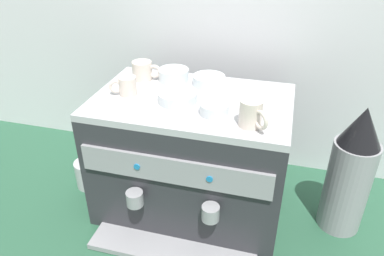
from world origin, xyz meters
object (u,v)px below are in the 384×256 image
at_px(ceramic_bowl_1, 209,80).
at_px(coffee_grinder, 350,173).
at_px(ceramic_cup_2, 252,114).
at_px(ceramic_bowl_0, 214,109).
at_px(milk_pitcher, 89,173).
at_px(ceramic_bowl_2, 178,97).
at_px(ceramic_bowl_3, 174,75).
at_px(espresso_machine, 192,156).
at_px(ceramic_cup_0, 127,86).
at_px(ceramic_cup_1, 143,71).

height_order(ceramic_bowl_1, coffee_grinder, ceramic_bowl_1).
bearing_deg(ceramic_cup_2, ceramic_bowl_0, 158.09).
xyz_separation_m(ceramic_bowl_0, milk_pitcher, (-0.54, 0.08, -0.42)).
bearing_deg(ceramic_bowl_2, ceramic_bowl_3, 111.74).
distance_m(ceramic_bowl_1, ceramic_bowl_3, 0.13).
relative_size(ceramic_cup_2, ceramic_bowl_0, 1.02).
bearing_deg(ceramic_bowl_0, ceramic_bowl_3, 132.72).
height_order(ceramic_bowl_2, ceramic_bowl_3, ceramic_bowl_3).
distance_m(ceramic_bowl_0, ceramic_bowl_3, 0.30).
xyz_separation_m(espresso_machine, ceramic_bowl_0, (0.09, -0.08, 0.25)).
xyz_separation_m(espresso_machine, ceramic_cup_0, (-0.22, -0.02, 0.26)).
bearing_deg(ceramic_bowl_3, ceramic_bowl_2, -68.26).
bearing_deg(espresso_machine, coffee_grinder, 3.79).
bearing_deg(ceramic_cup_2, milk_pitcher, 169.00).
relative_size(coffee_grinder, milk_pitcher, 4.18).
height_order(ceramic_cup_1, ceramic_bowl_3, ceramic_cup_1).
height_order(ceramic_bowl_1, milk_pitcher, ceramic_bowl_1).
height_order(ceramic_cup_2, ceramic_bowl_2, ceramic_cup_2).
bearing_deg(coffee_grinder, ceramic_bowl_3, 171.47).
bearing_deg(coffee_grinder, ceramic_bowl_1, 169.77).
bearing_deg(espresso_machine, ceramic_bowl_0, -41.02).
bearing_deg(ceramic_cup_0, ceramic_cup_2, -13.83).
bearing_deg(ceramic_cup_1, ceramic_bowl_0, -32.56).
bearing_deg(ceramic_cup_2, espresso_machine, 148.62).
height_order(ceramic_cup_0, ceramic_bowl_1, ceramic_cup_0).
xyz_separation_m(espresso_machine, ceramic_cup_2, (0.21, -0.13, 0.27)).
distance_m(ceramic_cup_0, ceramic_cup_2, 0.45).
height_order(ceramic_bowl_1, ceramic_bowl_3, ceramic_bowl_3).
distance_m(ceramic_cup_0, ceramic_bowl_0, 0.32).
height_order(espresso_machine, ceramic_bowl_2, ceramic_bowl_2).
relative_size(ceramic_cup_1, ceramic_bowl_2, 0.85).
xyz_separation_m(ceramic_bowl_1, coffee_grinder, (0.52, -0.09, -0.24)).
distance_m(ceramic_cup_0, milk_pitcher, 0.48).
relative_size(ceramic_cup_0, ceramic_bowl_1, 0.78).
distance_m(espresso_machine, ceramic_bowl_2, 0.25).
bearing_deg(ceramic_cup_1, coffee_grinder, -6.02).
bearing_deg(milk_pitcher, ceramic_bowl_0, -8.46).
bearing_deg(ceramic_bowl_0, ceramic_bowl_2, 159.04).
bearing_deg(ceramic_bowl_3, milk_pitcher, -157.93).
bearing_deg(milk_pitcher, ceramic_bowl_3, 22.07).
bearing_deg(ceramic_bowl_0, milk_pitcher, 171.54).
relative_size(ceramic_cup_2, ceramic_bowl_1, 0.80).
relative_size(ceramic_cup_2, coffee_grinder, 0.19).
xyz_separation_m(ceramic_cup_0, ceramic_bowl_0, (0.32, -0.06, -0.01)).
xyz_separation_m(ceramic_bowl_0, ceramic_bowl_2, (-0.13, 0.05, -0.00)).
xyz_separation_m(ceramic_cup_2, milk_pitcher, (-0.66, 0.13, -0.44)).
distance_m(ceramic_bowl_3, milk_pitcher, 0.56).
height_order(espresso_machine, ceramic_bowl_3, ceramic_bowl_3).
distance_m(ceramic_cup_1, ceramic_cup_2, 0.50).
xyz_separation_m(ceramic_cup_0, milk_pitcher, (-0.22, 0.02, -0.43)).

